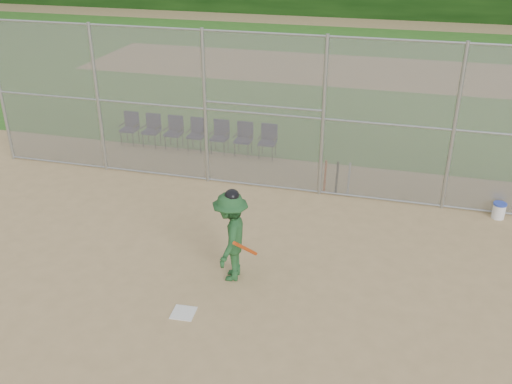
% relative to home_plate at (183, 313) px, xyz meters
% --- Properties ---
extents(ground, '(100.00, 100.00, 0.00)m').
position_rel_home_plate_xyz_m(ground, '(0.56, 0.44, -0.01)').
color(ground, tan).
rests_on(ground, ground).
extents(grass_strip, '(100.00, 100.00, 0.00)m').
position_rel_home_plate_xyz_m(grass_strip, '(0.56, 18.44, -0.00)').
color(grass_strip, '#2C631D').
rests_on(grass_strip, ground).
extents(dirt_patch_far, '(24.00, 24.00, 0.00)m').
position_rel_home_plate_xyz_m(dirt_patch_far, '(0.56, 18.44, -0.00)').
color(dirt_patch_far, tan).
rests_on(dirt_patch_far, ground).
extents(backstop_fence, '(16.09, 0.09, 4.00)m').
position_rel_home_plate_xyz_m(backstop_fence, '(0.56, 5.44, 2.06)').
color(backstop_fence, gray).
rests_on(backstop_fence, ground).
extents(home_plate, '(0.43, 0.43, 0.02)m').
position_rel_home_plate_xyz_m(home_plate, '(0.00, 0.00, 0.00)').
color(home_plate, silver).
rests_on(home_plate, ground).
extents(batter_at_plate, '(0.93, 1.34, 1.91)m').
position_rel_home_plate_xyz_m(batter_at_plate, '(0.50, 1.32, 0.91)').
color(batter_at_plate, '#1F4D25').
rests_on(batter_at_plate, ground).
extents(water_cooler, '(0.31, 0.31, 0.39)m').
position_rel_home_plate_xyz_m(water_cooler, '(5.82, 5.24, 0.19)').
color(water_cooler, white).
rests_on(water_cooler, ground).
extents(spare_bats, '(0.66, 0.25, 0.85)m').
position_rel_home_plate_xyz_m(spare_bats, '(1.97, 5.58, 0.41)').
color(spare_bats, '#D84C14').
rests_on(spare_bats, ground).
extents(chair_0, '(0.54, 0.52, 0.96)m').
position_rel_home_plate_xyz_m(chair_0, '(-4.69, 7.44, 0.47)').
color(chair_0, '#100F38').
rests_on(chair_0, ground).
extents(chair_1, '(0.54, 0.52, 0.96)m').
position_rel_home_plate_xyz_m(chair_1, '(-3.96, 7.44, 0.47)').
color(chair_1, '#100F38').
rests_on(chair_1, ground).
extents(chair_2, '(0.54, 0.52, 0.96)m').
position_rel_home_plate_xyz_m(chair_2, '(-3.23, 7.44, 0.47)').
color(chair_2, '#100F38').
rests_on(chair_2, ground).
extents(chair_3, '(0.54, 0.52, 0.96)m').
position_rel_home_plate_xyz_m(chair_3, '(-2.50, 7.44, 0.47)').
color(chair_3, '#100F38').
rests_on(chair_3, ground).
extents(chair_4, '(0.54, 0.52, 0.96)m').
position_rel_home_plate_xyz_m(chair_4, '(-1.77, 7.44, 0.47)').
color(chair_4, '#100F38').
rests_on(chair_4, ground).
extents(chair_5, '(0.54, 0.52, 0.96)m').
position_rel_home_plate_xyz_m(chair_5, '(-1.04, 7.44, 0.47)').
color(chair_5, '#100F38').
rests_on(chair_5, ground).
extents(chair_6, '(0.54, 0.52, 0.96)m').
position_rel_home_plate_xyz_m(chair_6, '(-0.31, 7.44, 0.47)').
color(chair_6, '#100F38').
rests_on(chair_6, ground).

